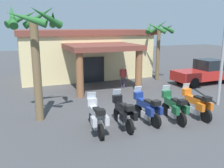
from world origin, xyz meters
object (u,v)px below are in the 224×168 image
(motorcycle_blue, at_px, (147,108))
(palm_tree_roadside, at_px, (35,38))
(motorcycle_green, at_px, (174,107))
(motorcycle_orange, at_px, (196,104))
(pedestrian, at_px, (123,75))
(pickup_truck_red, at_px, (205,72))
(motorcycle_silver, at_px, (96,117))
(motorcycle_black, at_px, (123,113))
(motel_building, at_px, (85,53))
(palm_tree_near_portico, at_px, (159,35))

(motorcycle_blue, relative_size, palm_tree_roadside, 0.39)
(motorcycle_green, relative_size, motorcycle_orange, 1.00)
(motorcycle_green, bearing_deg, motorcycle_orange, -86.23)
(motorcycle_blue, height_order, pedestrian, pedestrian)
(motorcycle_blue, height_order, pickup_truck_red, pickup_truck_red)
(pickup_truck_red, height_order, palm_tree_roadside, palm_tree_roadside)
(motorcycle_blue, xyz_separation_m, motorcycle_orange, (2.63, -0.37, 0.00))
(motorcycle_blue, distance_m, motorcycle_green, 1.36)
(motorcycle_silver, bearing_deg, palm_tree_roadside, 45.01)
(motorcycle_black, bearing_deg, motorcycle_green, -91.38)
(motorcycle_black, xyz_separation_m, pedestrian, (3.08, 6.84, 0.25))
(motel_building, height_order, motorcycle_orange, motel_building)
(motorcycle_blue, xyz_separation_m, motorcycle_green, (1.32, -0.32, 0.00))
(pedestrian, distance_m, pickup_truck_red, 6.80)
(pickup_truck_red, relative_size, palm_tree_near_portico, 1.02)
(palm_tree_roadside, bearing_deg, motorcycle_blue, -25.22)
(pedestrian, bearing_deg, motorcycle_blue, 22.51)
(motorcycle_green, relative_size, pedestrian, 1.35)
(palm_tree_roadside, bearing_deg, pedestrian, 34.23)
(motel_building, relative_size, palm_tree_near_portico, 2.28)
(motorcycle_black, distance_m, pickup_truck_red, 11.30)
(pedestrian, relative_size, palm_tree_near_portico, 0.32)
(motorcycle_green, height_order, motorcycle_orange, same)
(pickup_truck_red, height_order, palm_tree_near_portico, palm_tree_near_portico)
(motel_building, relative_size, motorcycle_orange, 5.30)
(motorcycle_blue, xyz_separation_m, pedestrian, (1.77, 6.69, 0.25))
(motorcycle_blue, xyz_separation_m, palm_tree_roadside, (-4.76, 2.24, 3.34))
(motorcycle_black, bearing_deg, motorcycle_blue, -81.00)
(motorcycle_black, height_order, motorcycle_orange, same)
(motorcycle_silver, xyz_separation_m, motorcycle_black, (1.32, 0.06, 0.00))
(motel_building, bearing_deg, motorcycle_green, -84.87)
(motorcycle_blue, height_order, motorcycle_green, same)
(motorcycle_silver, xyz_separation_m, palm_tree_near_portico, (8.33, 8.37, 3.11))
(motorcycle_green, height_order, pickup_truck_red, pickup_truck_red)
(motorcycle_silver, bearing_deg, motorcycle_green, -87.45)
(pickup_truck_red, bearing_deg, motorcycle_silver, -154.66)
(motorcycle_silver, height_order, motorcycle_blue, same)
(pickup_truck_red, xyz_separation_m, palm_tree_roadside, (-13.22, -3.26, 3.10))
(motorcycle_green, bearing_deg, pedestrian, 1.98)
(motorcycle_silver, xyz_separation_m, palm_tree_roadside, (-2.13, 2.46, 3.34))
(motorcycle_orange, bearing_deg, motorcycle_silver, 87.71)
(motel_building, xyz_separation_m, motorcycle_orange, (2.31, -12.34, -1.46))
(pedestrian, height_order, palm_tree_roadside, palm_tree_roadside)
(motorcycle_silver, distance_m, pedestrian, 8.19)
(motel_building, distance_m, motorcycle_black, 12.32)
(palm_tree_roadside, relative_size, palm_tree_near_portico, 1.10)
(motel_building, relative_size, palm_tree_roadside, 2.08)
(motorcycle_orange, height_order, pickup_truck_red, pickup_truck_red)
(motorcycle_silver, relative_size, palm_tree_near_portico, 0.43)
(motorcycle_blue, distance_m, motorcycle_orange, 2.66)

